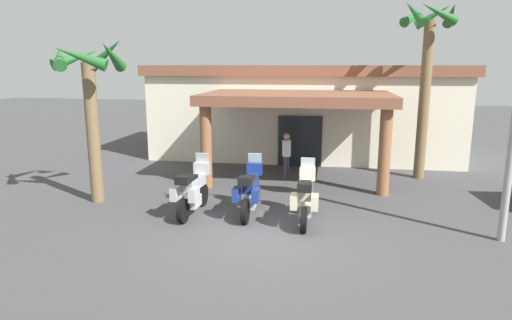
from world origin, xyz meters
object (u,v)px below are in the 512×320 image
motorcycle_blue (250,191)px  palm_tree_roadside (89,87)px  motorcycle_silver (193,190)px  pedestrian (286,152)px  motel_building (304,109)px  palm_tree_near_portico (427,58)px  motorcycle_cream (306,197)px

motorcycle_blue → palm_tree_roadside: 5.66m
motorcycle_silver → pedestrian: (2.00, 4.61, 0.28)m
motel_building → palm_tree_roadside: bearing=-124.3°
motorcycle_silver → palm_tree_roadside: palm_tree_roadside is taller
motel_building → palm_tree_near_portico: size_ratio=2.17×
motel_building → motorcycle_cream: bearing=-86.3°
motel_building → motorcycle_blue: size_ratio=6.32×
motel_building → motorcycle_silver: motel_building is taller
motorcycle_blue → palm_tree_near_portico: size_ratio=0.34×
motorcycle_blue → pedestrian: bearing=-8.0°
motorcycle_blue → pedestrian: 4.36m
motorcycle_blue → motorcycle_cream: 1.62m
palm_tree_near_portico → palm_tree_roadside: (-10.16, -5.15, -0.87)m
palm_tree_roadside → palm_tree_near_portico: bearing=26.9°
palm_tree_roadside → motel_building: bearing=58.3°
palm_tree_roadside → pedestrian: bearing=37.3°
motorcycle_silver → palm_tree_roadside: size_ratio=0.44×
motel_building → palm_tree_near_portico: palm_tree_near_portico is taller
pedestrian → palm_tree_roadside: palm_tree_roadside is taller
motorcycle_silver → motorcycle_cream: size_ratio=1.00×
motorcycle_cream → pedestrian: (-1.18, 4.64, 0.28)m
motorcycle_blue → palm_tree_roadside: palm_tree_roadside is taller
motel_building → palm_tree_roadside: 10.49m
pedestrian → palm_tree_roadside: bearing=54.3°
motorcycle_silver → motorcycle_cream: 3.18m
motorcycle_blue → motorcycle_cream: (1.59, -0.31, 0.00)m
motorcycle_silver → motorcycle_blue: bearing=-79.3°
motorcycle_cream → pedestrian: pedestrian is taller
motorcycle_blue → palm_tree_near_portico: (5.24, 5.43, 3.67)m
motorcycle_silver → motorcycle_blue: 1.61m
motel_building → palm_tree_roadside: palm_tree_roadside is taller
motorcycle_silver → pedestrian: bearing=-22.6°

